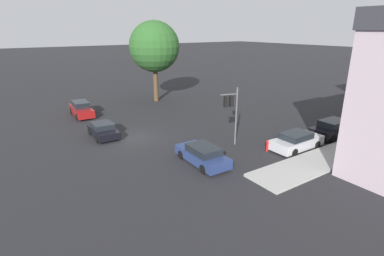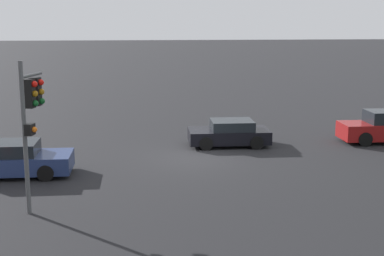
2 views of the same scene
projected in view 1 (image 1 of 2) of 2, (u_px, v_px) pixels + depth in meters
name	position (u px, v px, depth m)	size (l,w,h in m)	color
ground_plane	(133.00, 137.00, 26.61)	(300.00, 300.00, 0.00)	black
street_tree	(154.00, 47.00, 37.77)	(6.37, 6.37, 10.22)	#4C3823
traffic_signal	(231.00, 106.00, 23.94)	(0.59, 1.66, 4.79)	#515456
crossing_car_0	(103.00, 130.00, 26.68)	(3.93, 2.10, 1.25)	black
crossing_car_1	(202.00, 155.00, 21.41)	(4.63, 2.06, 1.34)	navy
crossing_car_2	(81.00, 109.00, 33.02)	(4.71, 1.92, 1.59)	maroon
parked_car_0	(297.00, 141.00, 23.90)	(2.03, 4.60, 1.40)	#B7B7BC
parked_car_1	(334.00, 128.00, 26.79)	(2.10, 4.76, 1.50)	black
parked_car_2	(365.00, 119.00, 29.56)	(1.92, 4.15, 1.40)	#194728
fire_hydrant	(267.00, 145.00, 23.52)	(0.22, 0.22, 0.92)	red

